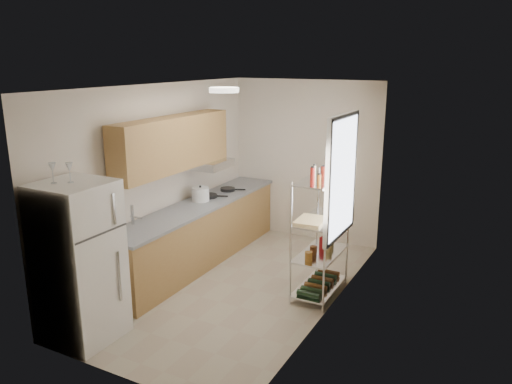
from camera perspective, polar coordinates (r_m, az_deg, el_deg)
room at (r=6.25m, az=-2.05°, el=0.05°), size 2.52×4.42×2.62m
counter_run at (r=7.33m, az=-6.53°, el=-4.69°), size 0.63×3.51×0.90m
upper_cabinets at (r=6.80m, az=-9.43°, el=5.48°), size 0.33×2.20×0.72m
range_hood at (r=7.49m, az=-5.28°, el=3.22°), size 0.50×0.60×0.12m
window at (r=6.02m, az=9.79°, el=1.70°), size 0.06×1.00×1.46m
bakers_rack at (r=6.16m, az=7.50°, el=-2.18°), size 0.45×0.90×1.73m
ceiling_dome at (r=5.79m, az=-3.67°, el=11.58°), size 0.34×0.34×0.05m
refrigerator at (r=5.56m, az=-19.54°, el=-7.58°), size 0.71×0.71×1.72m
wine_glass_a at (r=5.27m, az=-20.51°, el=2.08°), size 0.07×0.07×0.20m
wine_glass_b at (r=5.30m, az=-22.22°, el=2.01°), size 0.07×0.07×0.21m
rice_cooker at (r=7.30m, az=-6.36°, el=-0.25°), size 0.25×0.25×0.20m
frying_pan_large at (r=7.50m, az=-5.43°, el=-0.44°), size 0.33×0.33×0.04m
frying_pan_small at (r=7.85m, az=-3.26°, el=0.31°), size 0.30×0.30×0.05m
cutting_board at (r=6.06m, az=6.30°, el=-3.24°), size 0.35×0.44×0.03m
espresso_machine at (r=6.44m, az=8.75°, el=-1.14°), size 0.20×0.25×0.26m
storage_bag at (r=6.46m, az=7.95°, el=-5.75°), size 0.13×0.16×0.16m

